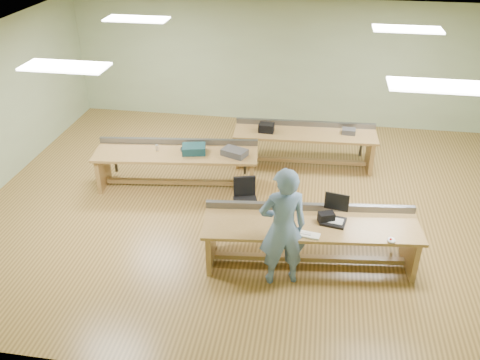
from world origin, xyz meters
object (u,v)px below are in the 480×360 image
(parts_bin_grey, at_px, (234,152))
(parts_bin_teal, at_px, (194,149))
(workbench_mid, at_px, (177,160))
(workbench_back, at_px, (305,140))
(task_chair, at_px, (245,207))
(drinks_can, at_px, (157,148))
(workbench_front, at_px, (310,233))
(laptop_base, at_px, (333,222))
(camera_bag, at_px, (326,217))
(mug, at_px, (183,150))
(person, at_px, (283,228))

(parts_bin_grey, bearing_deg, parts_bin_teal, -178.59)
(workbench_mid, bearing_deg, parts_bin_grey, -5.81)
(workbench_back, relative_size, parts_bin_teal, 6.79)
(task_chair, height_order, drinks_can, drinks_can)
(parts_bin_teal, bearing_deg, workbench_front, -40.80)
(workbench_mid, xyz_separation_m, laptop_base, (2.98, -1.93, 0.21))
(laptop_base, xyz_separation_m, parts_bin_teal, (-2.63, 1.94, 0.06))
(parts_bin_teal, bearing_deg, drinks_can, -179.26)
(parts_bin_teal, bearing_deg, camera_bag, -37.45)
(camera_bag, height_order, task_chair, camera_bag)
(task_chair, bearing_deg, workbench_back, 53.33)
(parts_bin_teal, relative_size, drinks_can, 3.95)
(task_chair, relative_size, mug, 7.72)
(workbench_front, xyz_separation_m, mug, (-2.52, 1.99, 0.23))
(workbench_front, relative_size, person, 1.75)
(workbench_back, height_order, person, person)
(workbench_back, bearing_deg, parts_bin_grey, -137.75)
(workbench_mid, height_order, person, person)
(person, bearing_deg, mug, -66.78)
(task_chair, distance_m, drinks_can, 2.22)
(person, bearing_deg, workbench_mid, -65.00)
(task_chair, distance_m, parts_bin_teal, 1.66)
(workbench_mid, relative_size, workbench_back, 1.08)
(drinks_can, bearing_deg, mug, 0.79)
(laptop_base, bearing_deg, camera_bag, -172.51)
(camera_bag, distance_m, drinks_can, 3.78)
(laptop_base, distance_m, mug, 3.44)
(parts_bin_grey, xyz_separation_m, mug, (-1.00, -0.02, -0.02))
(workbench_mid, bearing_deg, camera_bag, -40.78)
(parts_bin_teal, bearing_deg, mug, -179.38)
(workbench_back, height_order, laptop_base, workbench_back)
(workbench_mid, xyz_separation_m, person, (2.26, -2.48, 0.39))
(workbench_back, bearing_deg, laptop_base, -82.80)
(workbench_mid, bearing_deg, mug, -6.75)
(workbench_mid, bearing_deg, task_chair, -42.06)
(camera_bag, bearing_deg, person, -159.98)
(laptop_base, bearing_deg, parts_bin_grey, 144.36)
(drinks_can, bearing_deg, task_chair, -29.24)
(workbench_mid, distance_m, parts_bin_teal, 0.44)
(workbench_back, bearing_deg, mug, -153.13)
(mug, bearing_deg, workbench_mid, -179.84)
(person, height_order, drinks_can, person)
(parts_bin_teal, bearing_deg, workbench_back, 32.37)
(workbench_back, relative_size, task_chair, 3.51)
(camera_bag, height_order, drinks_can, camera_bag)
(camera_bag, relative_size, drinks_can, 2.11)
(mug, xyz_separation_m, drinks_can, (-0.51, -0.01, 0.01))
(camera_bag, distance_m, task_chair, 1.70)
(person, xyz_separation_m, parts_bin_teal, (-1.91, 2.48, -0.13))
(laptop_base, distance_m, drinks_can, 3.87)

